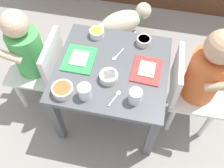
% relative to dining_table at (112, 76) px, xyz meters
% --- Properties ---
extents(ground_plane, '(7.00, 7.00, 0.00)m').
position_rel_dining_table_xyz_m(ground_plane, '(0.00, 0.00, -0.35)').
color(ground_plane, gray).
extents(dining_table, '(0.57, 0.54, 0.43)m').
position_rel_dining_table_xyz_m(dining_table, '(0.00, 0.00, 0.00)').
color(dining_table, '#515459').
rests_on(dining_table, ground).
extents(seated_child_left, '(0.29, 0.29, 0.69)m').
position_rel_dining_table_xyz_m(seated_child_left, '(-0.45, 0.01, 0.08)').
color(seated_child_left, white).
rests_on(seated_child_left, ground).
extents(seated_child_right, '(0.29, 0.29, 0.72)m').
position_rel_dining_table_xyz_m(seated_child_right, '(0.45, 0.03, 0.10)').
color(seated_child_right, white).
rests_on(seated_child_right, ground).
extents(dog, '(0.39, 0.35, 0.29)m').
position_rel_dining_table_xyz_m(dog, '(-0.04, 0.62, -0.17)').
color(dog, beige).
rests_on(dog, ground).
extents(food_tray_left, '(0.16, 0.18, 0.02)m').
position_rel_dining_table_xyz_m(food_tray_left, '(-0.17, 0.01, 0.08)').
color(food_tray_left, green).
rests_on(food_tray_left, dining_table).
extents(food_tray_right, '(0.15, 0.18, 0.02)m').
position_rel_dining_table_xyz_m(food_tray_right, '(0.17, 0.01, 0.08)').
color(food_tray_right, red).
rests_on(food_tray_right, dining_table).
extents(water_cup_left, '(0.06, 0.06, 0.07)m').
position_rel_dining_table_xyz_m(water_cup_left, '(-0.09, -0.19, 0.11)').
color(water_cup_left, white).
rests_on(water_cup_left, dining_table).
extents(water_cup_right, '(0.06, 0.06, 0.07)m').
position_rel_dining_table_xyz_m(water_cup_right, '(0.14, -0.17, 0.11)').
color(water_cup_right, white).
rests_on(water_cup_right, dining_table).
extents(veggie_bowl_far, '(0.08, 0.08, 0.04)m').
position_rel_dining_table_xyz_m(veggie_bowl_far, '(-0.13, 0.20, 0.10)').
color(veggie_bowl_far, white).
rests_on(veggie_bowl_far, dining_table).
extents(veggie_bowl_near, '(0.08, 0.08, 0.04)m').
position_rel_dining_table_xyz_m(veggie_bowl_near, '(0.13, 0.20, 0.10)').
color(veggie_bowl_near, silver).
rests_on(veggie_bowl_near, dining_table).
extents(cereal_bowl_left_side, '(0.09, 0.09, 0.04)m').
position_rel_dining_table_xyz_m(cereal_bowl_left_side, '(-0.00, -0.08, 0.10)').
color(cereal_bowl_left_side, silver).
rests_on(cereal_bowl_left_side, dining_table).
extents(cereal_bowl_right_side, '(0.10, 0.10, 0.04)m').
position_rel_dining_table_xyz_m(cereal_bowl_right_side, '(-0.19, -0.19, 0.10)').
color(cereal_bowl_right_side, silver).
rests_on(cereal_bowl_right_side, dining_table).
extents(spoon_by_left_tray, '(0.05, 0.10, 0.01)m').
position_rel_dining_table_xyz_m(spoon_by_left_tray, '(0.01, 0.08, 0.08)').
color(spoon_by_left_tray, silver).
rests_on(spoon_by_left_tray, dining_table).
extents(spoon_by_right_tray, '(0.05, 0.10, 0.01)m').
position_rel_dining_table_xyz_m(spoon_by_right_tray, '(0.05, -0.17, 0.08)').
color(spoon_by_right_tray, silver).
rests_on(spoon_by_right_tray, dining_table).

